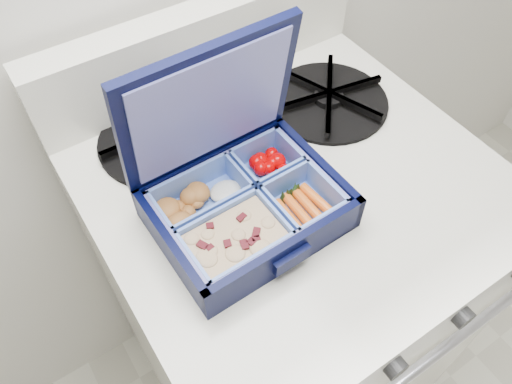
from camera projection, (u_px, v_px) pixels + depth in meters
stove at (280, 302)px, 1.00m from camera, size 0.53×0.53×0.80m
bento_box at (247, 208)px, 0.61m from camera, size 0.23×0.18×0.05m
burner_grate at (329, 96)px, 0.76m from camera, size 0.21×0.21×0.03m
burner_grate_rear at (160, 137)px, 0.71m from camera, size 0.19×0.19×0.02m
fork at (239, 131)px, 0.73m from camera, size 0.18×0.12×0.01m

